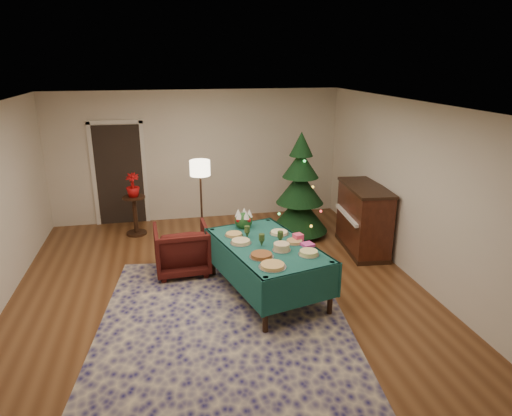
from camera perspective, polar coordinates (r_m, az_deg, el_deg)
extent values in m
plane|color=#593319|center=(6.81, -4.32, -10.71)|extent=(7.00, 7.00, 0.00)
plane|color=white|center=(5.99, -4.94, 12.53)|extent=(7.00, 7.00, 0.00)
plane|color=beige|center=(9.64, -7.31, 6.46)|extent=(6.00, 0.00, 6.00)
plane|color=beige|center=(3.18, 4.06, -19.29)|extent=(6.00, 0.00, 6.00)
plane|color=beige|center=(7.26, 19.60, 1.65)|extent=(0.00, 7.00, 7.00)
cube|color=black|center=(9.71, -16.69, 3.93)|extent=(0.92, 0.02, 2.04)
cube|color=silver|center=(9.76, -19.63, 3.87)|extent=(0.08, 0.04, 2.14)
cube|color=silver|center=(9.67, -13.75, 4.29)|extent=(0.08, 0.04, 2.14)
cube|color=silver|center=(9.51, -17.29, 10.22)|extent=(1.08, 0.04, 0.08)
cube|color=#16144B|center=(5.97, -3.95, -15.14)|extent=(3.65, 4.53, 0.02)
cylinder|color=black|center=(5.75, 1.19, -12.08)|extent=(0.07, 0.07, 0.78)
cylinder|color=black|center=(7.22, -5.40, -5.56)|extent=(0.07, 0.07, 0.78)
cylinder|color=black|center=(6.20, 9.32, -9.93)|extent=(0.07, 0.07, 0.78)
cylinder|color=black|center=(7.58, 1.48, -4.28)|extent=(0.07, 0.07, 0.78)
cube|color=#164D4A|center=(6.50, 1.38, -4.73)|extent=(1.59, 2.18, 0.04)
cube|color=#164D4A|center=(7.39, -2.11, -3.68)|extent=(1.14, 0.32, 0.49)
cube|color=#164D4A|center=(5.84, 5.84, -10.05)|extent=(1.14, 0.32, 0.49)
cube|color=#164D4A|center=(6.84, 5.54, -5.62)|extent=(0.52, 1.94, 0.49)
cube|color=#164D4A|center=(6.37, -3.13, -7.42)|extent=(0.52, 1.94, 0.49)
cylinder|color=silver|center=(5.80, 2.07, -7.37)|extent=(0.36, 0.36, 0.01)
cylinder|color=tan|center=(5.79, 2.08, -7.15)|extent=(0.30, 0.30, 0.04)
cylinder|color=silver|center=(6.18, 6.59, -5.82)|extent=(0.28, 0.28, 0.01)
cylinder|color=#D8D172|center=(6.17, 6.60, -5.55)|extent=(0.24, 0.24, 0.05)
cylinder|color=silver|center=(6.08, 0.68, -6.12)|extent=(0.33, 0.33, 0.01)
cylinder|color=brown|center=(6.07, 0.69, -5.89)|extent=(0.28, 0.28, 0.04)
cylinder|color=silver|center=(6.29, 3.21, -5.28)|extent=(0.26, 0.26, 0.01)
cylinder|color=tan|center=(6.27, 3.22, -4.84)|extent=(0.22, 0.22, 0.09)
cylinder|color=silver|center=(6.56, 4.83, -4.33)|extent=(0.26, 0.26, 0.01)
cylinder|color=#B2844C|center=(6.55, 4.83, -4.15)|extent=(0.22, 0.22, 0.03)
cylinder|color=silver|center=(6.52, -1.91, -4.40)|extent=(0.31, 0.31, 0.01)
cylinder|color=#D8BF7F|center=(6.51, -1.91, -4.18)|extent=(0.26, 0.26, 0.04)
cylinder|color=silver|center=(6.87, 2.91, -3.21)|extent=(0.29, 0.29, 0.01)
cylinder|color=#F2EACC|center=(6.86, 2.92, -3.04)|extent=(0.25, 0.25, 0.03)
cylinder|color=silver|center=(6.80, -2.78, -3.44)|extent=(0.28, 0.28, 0.01)
cylinder|color=tan|center=(6.79, -2.78, -3.27)|extent=(0.24, 0.24, 0.03)
cone|color=#2D471E|center=(6.71, -1.11, -3.35)|extent=(0.07, 0.07, 0.09)
cylinder|color=#2D471E|center=(6.68, -1.12, -2.65)|extent=(0.08, 0.08, 0.09)
cone|color=#2D471E|center=(6.52, 3.05, -4.05)|extent=(0.07, 0.07, 0.09)
cylinder|color=#2D471E|center=(6.48, 3.06, -3.33)|extent=(0.08, 0.08, 0.09)
cone|color=#2D471E|center=(6.41, 0.72, -4.40)|extent=(0.07, 0.07, 0.09)
cylinder|color=#2D471E|center=(6.38, 0.72, -3.67)|extent=(0.08, 0.08, 0.09)
cube|color=#DE3D9A|center=(6.46, 6.47, -4.59)|extent=(0.19, 0.19, 0.04)
cube|color=#F74471|center=(6.62, 5.28, -3.68)|extent=(0.15, 0.15, 0.10)
sphere|color=#1E4C1E|center=(7.10, -1.57, -1.63)|extent=(0.27, 0.27, 0.27)
cone|color=white|center=(7.07, -0.84, -0.63)|extent=(0.10, 0.10, 0.12)
cone|color=white|center=(7.15, -1.48, -0.44)|extent=(0.10, 0.10, 0.12)
cone|color=white|center=(7.10, -2.26, -0.58)|extent=(0.10, 0.10, 0.12)
cone|color=white|center=(7.00, -2.11, -0.87)|extent=(0.10, 0.10, 0.12)
cone|color=white|center=(6.98, -1.22, -0.90)|extent=(0.10, 0.10, 0.12)
sphere|color=#B20C0F|center=(7.16, -0.93, -1.10)|extent=(0.07, 0.07, 0.07)
sphere|color=#B20C0F|center=(7.16, -2.21, -1.11)|extent=(0.07, 0.07, 0.07)
sphere|color=#B20C0F|center=(7.01, -2.24, -1.54)|extent=(0.07, 0.07, 0.07)
sphere|color=#B20C0F|center=(7.01, -0.92, -1.53)|extent=(0.07, 0.07, 0.07)
imported|color=#3F100D|center=(7.38, -9.27, -4.82)|extent=(0.87, 0.82, 0.86)
cylinder|color=#A57F3F|center=(8.80, -6.68, -3.77)|extent=(0.26, 0.26, 0.03)
cylinder|color=black|center=(8.57, -6.84, 0.46)|extent=(0.04, 0.04, 1.39)
cylinder|color=#FFEABF|center=(8.39, -7.02, 4.99)|extent=(0.37, 0.37, 0.28)
cylinder|color=black|center=(9.27, -14.68, -3.04)|extent=(0.39, 0.39, 0.04)
cylinder|color=black|center=(9.15, -14.86, -0.96)|extent=(0.09, 0.09, 0.71)
cylinder|color=black|center=(9.04, -15.05, 1.30)|extent=(0.43, 0.43, 0.03)
imported|color=#AD0C0D|center=(9.00, -15.12, 2.17)|extent=(0.25, 0.45, 0.25)
cylinder|color=black|center=(8.98, 5.36, -2.80)|extent=(0.12, 0.12, 0.16)
cone|color=black|center=(8.85, 5.43, -0.56)|extent=(1.31, 1.31, 0.70)
cone|color=black|center=(8.71, 5.53, 2.58)|extent=(1.07, 1.07, 0.60)
cone|color=black|center=(8.60, 5.62, 5.48)|extent=(0.81, 0.81, 0.50)
cone|color=black|center=(8.52, 5.70, 7.99)|extent=(0.52, 0.52, 0.45)
cube|color=black|center=(8.48, 13.02, -4.83)|extent=(0.72, 1.40, 0.08)
cube|color=black|center=(8.28, 13.29, -1.30)|extent=(0.69, 1.38, 1.11)
cube|color=black|center=(8.11, 13.58, 2.52)|extent=(0.74, 1.43, 0.05)
cube|color=white|center=(8.17, 11.44, -0.88)|extent=(0.22, 1.15, 0.06)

